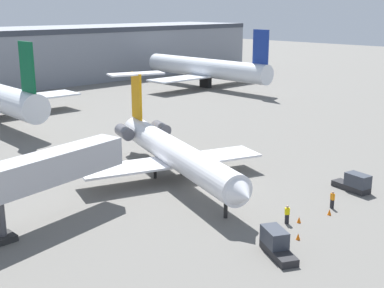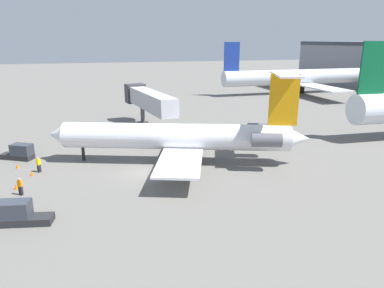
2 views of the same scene
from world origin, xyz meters
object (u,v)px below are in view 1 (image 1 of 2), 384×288
regional_jet (173,151)px  baggage_tug_trailing (355,183)px  parked_airliner_centre (206,68)px  traffic_cone_near (298,236)px  ground_crew_marshaller (332,200)px  baggage_tug_lead (276,244)px  traffic_cone_far (299,220)px  ground_crew_loader (287,214)px  jet_bridge (27,176)px  traffic_cone_mid (329,212)px

regional_jet → baggage_tug_trailing: 19.17m
regional_jet → parked_airliner_centre: size_ratio=0.81×
baggage_tug_trailing → traffic_cone_near: (-13.73, -2.66, -0.56)m
ground_crew_marshaller → traffic_cone_near: size_ratio=3.07×
baggage_tug_lead → baggage_tug_trailing: 17.27m
regional_jet → baggage_tug_trailing: regional_jet is taller
traffic_cone_near → traffic_cone_far: 3.49m
parked_airliner_centre → ground_crew_marshaller: bearing=-126.7°
ground_crew_marshaller → traffic_cone_near: bearing=-167.7°
ground_crew_loader → traffic_cone_near: bearing=-127.9°
ground_crew_marshaller → ground_crew_loader: (-5.95, 0.82, 0.00)m
regional_jet → traffic_cone_far: (-0.01, -16.39, -2.93)m
regional_jet → baggage_tug_trailing: bearing=-55.4°
ground_crew_marshaller → baggage_tug_lead: baggage_tug_lead is taller
baggage_tug_lead → traffic_cone_far: size_ratio=7.62×
baggage_tug_lead → ground_crew_marshaller: bearing=10.0°
jet_bridge → traffic_cone_far: jet_bridge is taller
regional_jet → ground_crew_loader: bearing=-93.4°
traffic_cone_far → parked_airliner_centre: 78.52m
jet_bridge → baggage_tug_trailing: (28.26, -14.19, -3.95)m
ground_crew_marshaller → regional_jet: bearing=106.8°
ground_crew_marshaller → parked_airliner_centre: (45.06, 60.53, 3.59)m
ground_crew_marshaller → parked_airliner_centre: 75.55m
jet_bridge → traffic_cone_near: jet_bridge is taller
ground_crew_loader → traffic_cone_far: bearing=-34.0°
baggage_tug_lead → parked_airliner_centre: parked_airliner_centre is taller
traffic_cone_near → parked_airliner_centre: bearing=49.6°
ground_crew_loader → regional_jet: bearing=86.6°
jet_bridge → traffic_cone_mid: jet_bridge is taller
traffic_cone_near → parked_airliner_centre: parked_airliner_centre is taller
ground_crew_marshaller → traffic_cone_far: ground_crew_marshaller is taller
jet_bridge → ground_crew_loader: bearing=-40.9°
regional_jet → traffic_cone_near: size_ratio=53.47×
ground_crew_loader → ground_crew_marshaller: bearing=-7.9°
jet_bridge → parked_airliner_centre: (67.53, 45.40, -0.34)m
baggage_tug_trailing → traffic_cone_mid: size_ratio=7.61×
baggage_tug_trailing → traffic_cone_mid: bearing=-167.4°
traffic_cone_mid → traffic_cone_far: same height
baggage_tug_trailing → parked_airliner_centre: 71.46m
regional_jet → ground_crew_marshaller: size_ratio=17.40×
ground_crew_marshaller → ground_crew_loader: bearing=172.1°
baggage_tug_trailing → traffic_cone_far: (-10.82, -0.74, -0.56)m
regional_jet → parked_airliner_centre: parked_airliner_centre is taller
jet_bridge → traffic_cone_near: 22.71m
baggage_tug_trailing → traffic_cone_far: bearing=-176.1°
parked_airliner_centre → traffic_cone_mid: bearing=-127.3°
jet_bridge → baggage_tug_lead: (11.25, -17.11, -3.95)m
regional_jet → jet_bridge: (-17.45, -1.46, 1.58)m
baggage_tug_lead → traffic_cone_near: 3.34m
ground_crew_marshaller → baggage_tug_trailing: size_ratio=0.40×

